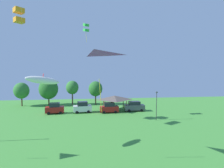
# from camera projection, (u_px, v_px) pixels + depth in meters

# --- Properties ---
(kite_flying_1) EXTENTS (4.03, 2.91, 1.58)m
(kite_flying_1) POSITION_uv_depth(u_px,v_px,m) (43.00, 80.00, 21.32)
(kite_flying_1) COLOR white
(kite_flying_2) EXTENTS (4.18, 3.85, 5.28)m
(kite_flying_2) POSITION_uv_depth(u_px,v_px,m) (94.00, 63.00, 16.47)
(kite_flying_2) COLOR purple
(kite_flying_5) EXTENTS (2.21, 2.20, 2.62)m
(kite_flying_5) POSITION_uv_depth(u_px,v_px,m) (19.00, 15.00, 31.10)
(kite_flying_5) COLOR orange
(kite_flying_7) EXTENTS (1.30, 1.33, 3.71)m
(kite_flying_7) POSITION_uv_depth(u_px,v_px,m) (86.00, 28.00, 34.83)
(kite_flying_7) COLOR green
(parked_car_leftmost) EXTENTS (4.20, 2.41, 2.44)m
(parked_car_leftmost) POSITION_uv_depth(u_px,v_px,m) (55.00, 108.00, 39.12)
(parked_car_leftmost) COLOR maroon
(parked_car_leftmost) RESTS_ON ground
(parked_car_second_from_left) EXTENTS (4.35, 2.47, 2.54)m
(parked_car_second_from_left) POSITION_uv_depth(u_px,v_px,m) (82.00, 107.00, 40.10)
(parked_car_second_from_left) COLOR silver
(parked_car_second_from_left) RESTS_ON ground
(parked_car_third_from_left) EXTENTS (4.24, 2.06, 2.34)m
(parked_car_third_from_left) POSITION_uv_depth(u_px,v_px,m) (109.00, 108.00, 39.95)
(parked_car_third_from_left) COLOR maroon
(parked_car_third_from_left) RESTS_ON ground
(parked_car_rightmost_in_row) EXTENTS (4.74, 2.06, 2.36)m
(parked_car_rightmost_in_row) POSITION_uv_depth(u_px,v_px,m) (134.00, 106.00, 41.60)
(parked_car_rightmost_in_row) COLOR #4C5156
(parked_car_rightmost_in_row) RESTS_ON ground
(park_pavilion) EXTENTS (6.56, 5.56, 3.60)m
(park_pavilion) POSITION_uv_depth(u_px,v_px,m) (115.00, 98.00, 42.42)
(park_pavilion) COLOR brown
(park_pavilion) RESTS_ON ground
(light_post_0) EXTENTS (0.36, 0.20, 5.60)m
(light_post_0) POSITION_uv_depth(u_px,v_px,m) (156.00, 104.00, 33.78)
(light_post_0) COLOR #2D2D33
(light_post_0) RESTS_ON ground
(treeline_tree_0) EXTENTS (4.00, 4.00, 6.44)m
(treeline_tree_0) POSITION_uv_depth(u_px,v_px,m) (21.00, 91.00, 47.34)
(treeline_tree_0) COLOR brown
(treeline_tree_0) RESTS_ON ground
(treeline_tree_1) EXTENTS (5.18, 5.18, 7.41)m
(treeline_tree_1) POSITION_uv_depth(u_px,v_px,m) (49.00, 89.00, 48.52)
(treeline_tree_1) COLOR brown
(treeline_tree_1) RESTS_ON ground
(treeline_tree_2) EXTENTS (3.49, 3.49, 6.84)m
(treeline_tree_2) POSITION_uv_depth(u_px,v_px,m) (72.00, 88.00, 49.33)
(treeline_tree_2) COLOR brown
(treeline_tree_2) RESTS_ON ground
(treeline_tree_3) EXTENTS (3.90, 3.90, 6.67)m
(treeline_tree_3) POSITION_uv_depth(u_px,v_px,m) (96.00, 89.00, 49.51)
(treeline_tree_3) COLOR brown
(treeline_tree_3) RESTS_ON ground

